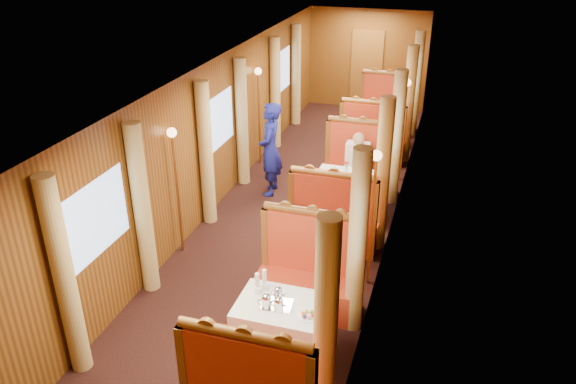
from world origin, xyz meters
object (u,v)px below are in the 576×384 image
at_px(table_near, 285,332).
at_px(banquette_far_fwd, 372,141).
at_px(banquette_mid_fwd, 334,223).
at_px(banquette_far_aft, 386,111).
at_px(table_far, 379,127).
at_px(tea_tray, 276,305).
at_px(rose_vase_far, 381,103).
at_px(banquette_mid_aft, 359,170).
at_px(teapot_right, 279,306).
at_px(teapot_back, 278,295).
at_px(fruit_plate, 308,315).
at_px(rose_vase_mid, 346,166).
at_px(passenger, 357,159).
at_px(banquette_near_aft, 308,278).
at_px(table_mid, 347,196).
at_px(steward, 270,149).
at_px(teapot_left, 266,303).

height_order(table_near, banquette_far_fwd, banquette_far_fwd).
relative_size(banquette_mid_fwd, banquette_far_aft, 1.00).
height_order(table_far, tea_tray, tea_tray).
height_order(table_near, rose_vase_far, rose_vase_far).
height_order(banquette_mid_aft, teapot_right, banquette_mid_aft).
xyz_separation_m(banquette_far_aft, rose_vase_far, (0.00, -0.98, 0.50)).
bearing_deg(teapot_back, fruit_plate, -29.19).
distance_m(table_far, rose_vase_mid, 3.56).
relative_size(banquette_far_aft, passenger, 1.76).
xyz_separation_m(banquette_mid_fwd, fruit_plate, (0.30, -2.61, 0.35)).
xyz_separation_m(banquette_mid_fwd, passenger, (-0.00, 1.77, 0.32)).
distance_m(banquette_near_aft, rose_vase_far, 6.04).
bearing_deg(banquette_mid_aft, banquette_mid_fwd, -90.00).
relative_size(banquette_mid_aft, table_far, 1.28).
bearing_deg(banquette_far_fwd, table_far, 90.00).
xyz_separation_m(table_near, table_mid, (0.00, 3.50, 0.00)).
relative_size(table_far, rose_vase_mid, 2.92).
bearing_deg(passenger, table_mid, -90.00).
bearing_deg(teapot_right, banquette_near_aft, 91.66).
bearing_deg(passenger, rose_vase_mid, -92.87).
bearing_deg(table_mid, banquette_mid_aft, 90.00).
height_order(tea_tray, steward, steward).
height_order(banquette_mid_aft, fruit_plate, banquette_mid_aft).
relative_size(table_mid, banquette_mid_aft, 0.78).
bearing_deg(teapot_right, rose_vase_mid, 93.21).
relative_size(banquette_mid_fwd, fruit_plate, 6.22).
xyz_separation_m(table_mid, teapot_right, (-0.03, -3.62, 0.44)).
xyz_separation_m(banquette_mid_fwd, banquette_mid_aft, (0.00, 2.03, 0.00)).
xyz_separation_m(table_far, rose_vase_far, (0.00, 0.03, 0.55)).
distance_m(table_far, tea_tray, 7.05).
bearing_deg(teapot_left, teapot_right, -22.95).
relative_size(banquette_mid_fwd, teapot_back, 8.50).
distance_m(banquette_mid_fwd, banquette_far_fwd, 3.50).
height_order(table_far, rose_vase_far, rose_vase_far).
height_order(rose_vase_mid, rose_vase_far, same).
bearing_deg(banquette_far_fwd, steward, -127.06).
height_order(table_mid, fruit_plate, fruit_plate).
height_order(banquette_mid_fwd, steward, steward).
distance_m(banquette_far_fwd, passenger, 1.76).
xyz_separation_m(banquette_mid_aft, banquette_far_aft, (0.00, 3.50, 0.00)).
bearing_deg(table_near, table_far, 90.00).
bearing_deg(banquette_far_aft, banquette_mid_aft, -90.00).
relative_size(table_far, teapot_back, 6.66).
height_order(banquette_mid_fwd, teapot_back, banquette_mid_fwd).
xyz_separation_m(banquette_far_aft, teapot_left, (-0.17, -8.13, 0.40)).
relative_size(banquette_far_aft, tea_tray, 3.94).
xyz_separation_m(banquette_far_fwd, banquette_far_aft, (0.00, 2.03, 0.00)).
xyz_separation_m(banquette_near_aft, banquette_far_aft, (0.00, 7.00, 0.00)).
bearing_deg(fruit_plate, table_far, 92.40).
xyz_separation_m(teapot_back, fruit_plate, (0.39, -0.18, -0.04)).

